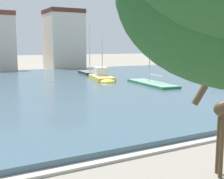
# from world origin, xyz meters

# --- Properties ---
(harbor_water) EXTENTS (90.20, 43.57, 0.38)m
(harbor_water) POSITION_xyz_m (0.00, 30.93, 0.19)
(harbor_water) COLOR #3D5666
(harbor_water) RESTS_ON ground
(quay_edge_coping) EXTENTS (90.20, 0.50, 0.12)m
(quay_edge_coping) POSITION_xyz_m (0.00, 8.89, 0.06)
(quay_edge_coping) COLOR #ADA89E
(quay_edge_coping) RESTS_ON ground
(sailboat_black) EXTENTS (2.86, 6.10, 7.75)m
(sailboat_black) POSITION_xyz_m (11.68, 40.03, 0.40)
(sailboat_black) COLOR black
(sailboat_black) RESTS_ON ground
(sailboat_yellow) EXTENTS (3.63, 7.38, 5.92)m
(sailboat_yellow) POSITION_xyz_m (9.76, 32.14, 0.62)
(sailboat_yellow) COLOR gold
(sailboat_yellow) RESTS_ON ground
(sailboat_green) EXTENTS (3.11, 9.37, 7.47)m
(sailboat_green) POSITION_xyz_m (12.53, 26.19, 0.34)
(sailboat_green) COLOR #236B42
(sailboat_green) RESTS_ON ground
(townhouse_wide_warehouse) EXTENTS (6.78, 7.20, 11.60)m
(townhouse_wide_warehouse) POSITION_xyz_m (13.58, 56.77, 5.81)
(townhouse_wide_warehouse) COLOR beige
(townhouse_wide_warehouse) RESTS_ON ground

